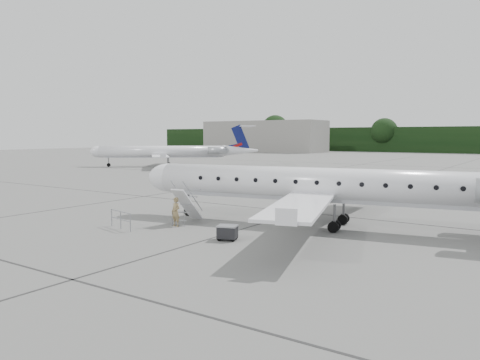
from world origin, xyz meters
The scene contains 8 objects.
ground centered at (0.00, 0.00, 0.00)m, with size 320.00×320.00×0.00m, color slate.
terminal_building centered at (-70.00, 110.00, 5.00)m, with size 40.00×14.00×10.00m, color slate.
main_regional_jet centered at (-1.16, 2.49, 3.42)m, with size 26.68×19.21×6.84m, color silver, non-canonical shape.
airstair centered at (-8.46, -1.00, 1.07)m, with size 0.85×2.31×2.14m, color silver, non-canonical shape.
passenger centered at (-8.23, -2.29, 0.86)m, with size 0.62×0.41×1.71m, color olive.
safety_railing centered at (-10.37, -4.55, 0.50)m, with size 2.20×0.08×1.00m, color gray, non-canonical shape.
baggage_cart centered at (-3.67, -3.52, 0.41)m, with size 0.95×0.77×0.82m, color black, non-canonical shape.
bg_regional_left centered at (-45.72, 36.15, 3.52)m, with size 26.87×19.35×7.05m, color silver, non-canonical shape.
Camera 1 is at (9.86, -22.40, 5.28)m, focal length 35.00 mm.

